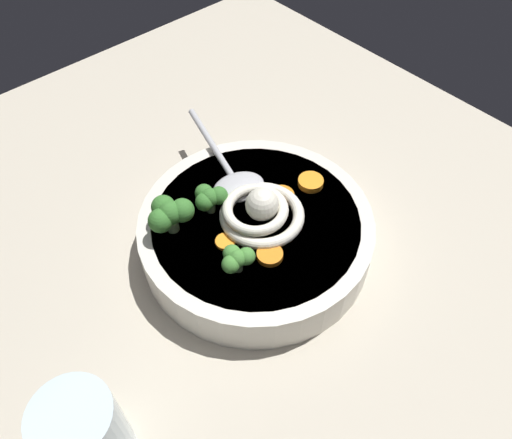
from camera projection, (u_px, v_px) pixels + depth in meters
table_slab at (219, 259)px, 59.60cm from camera, size 90.36×90.36×4.09cm
soup_bowl at (256, 233)px, 56.33cm from camera, size 25.97×25.97×4.92cm
noodle_pile at (260, 211)px, 53.59cm from camera, size 10.19×9.99×4.10cm
soup_spoon at (234, 179)px, 57.29cm from camera, size 8.10×17.46×1.60cm
broccoli_floret_beside_chili at (237, 258)px, 49.06cm from camera, size 3.56×3.07×2.82cm
broccoli_floret_left at (209, 198)px, 53.88cm from camera, size 3.99×3.43×3.15cm
broccoli_floret_far at (169, 213)px, 51.81cm from camera, size 5.04×4.34×3.98cm
carrot_slice_near_spoon at (225, 242)px, 52.32cm from camera, size 2.14×2.14×0.41cm
carrot_slice_rear at (311, 182)px, 57.56cm from camera, size 2.94×2.94×0.77cm
carrot_slice_extra_a at (281, 196)px, 56.41cm from camera, size 2.95×2.95×0.48cm
carrot_slice_extra_b at (270, 255)px, 51.10cm from camera, size 2.72×2.72×0.63cm
drinking_glass at (85, 434)px, 40.46cm from camera, size 6.64×6.64×9.32cm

